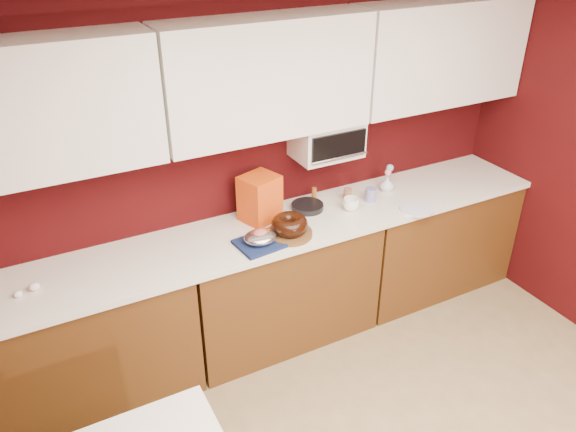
% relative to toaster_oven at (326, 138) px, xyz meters
% --- Properties ---
extents(wall_back, '(4.00, 0.02, 2.50)m').
position_rel_toaster_oven_xyz_m(wall_back, '(-0.45, 0.15, -0.12)').
color(wall_back, '#380708').
rests_on(wall_back, floor).
extents(base_cabinet_left, '(1.31, 0.58, 0.86)m').
position_rel_toaster_oven_xyz_m(base_cabinet_left, '(-1.78, -0.17, -0.95)').
color(base_cabinet_left, '#543010').
rests_on(base_cabinet_left, floor).
extents(base_cabinet_center, '(1.31, 0.58, 0.86)m').
position_rel_toaster_oven_xyz_m(base_cabinet_center, '(-0.45, -0.17, -0.95)').
color(base_cabinet_center, '#543010').
rests_on(base_cabinet_center, floor).
extents(base_cabinet_right, '(1.31, 0.58, 0.86)m').
position_rel_toaster_oven_xyz_m(base_cabinet_right, '(0.88, -0.17, -0.95)').
color(base_cabinet_right, '#543010').
rests_on(base_cabinet_right, floor).
extents(countertop, '(4.00, 0.62, 0.04)m').
position_rel_toaster_oven_xyz_m(countertop, '(-0.45, -0.17, -0.49)').
color(countertop, white).
rests_on(countertop, base_cabinet_center).
extents(upper_cabinet_left, '(1.31, 0.33, 0.70)m').
position_rel_toaster_oven_xyz_m(upper_cabinet_left, '(-1.78, -0.02, 0.48)').
color(upper_cabinet_left, white).
rests_on(upper_cabinet_left, wall_back).
extents(upper_cabinet_center, '(1.31, 0.33, 0.70)m').
position_rel_toaster_oven_xyz_m(upper_cabinet_center, '(-0.45, -0.02, 0.48)').
color(upper_cabinet_center, white).
rests_on(upper_cabinet_center, wall_back).
extents(upper_cabinet_right, '(1.31, 0.33, 0.70)m').
position_rel_toaster_oven_xyz_m(upper_cabinet_right, '(0.88, -0.02, 0.48)').
color(upper_cabinet_right, white).
rests_on(upper_cabinet_right, wall_back).
extents(toaster_oven, '(0.45, 0.30, 0.25)m').
position_rel_toaster_oven_xyz_m(toaster_oven, '(0.00, 0.00, 0.00)').
color(toaster_oven, white).
rests_on(toaster_oven, upper_cabinet_center).
extents(toaster_oven_door, '(0.40, 0.02, 0.18)m').
position_rel_toaster_oven_xyz_m(toaster_oven_door, '(0.00, -0.16, 0.00)').
color(toaster_oven_door, black).
rests_on(toaster_oven_door, toaster_oven).
extents(toaster_oven_handle, '(0.42, 0.02, 0.02)m').
position_rel_toaster_oven_xyz_m(toaster_oven_handle, '(0.00, -0.18, -0.07)').
color(toaster_oven_handle, silver).
rests_on(toaster_oven_handle, toaster_oven).
extents(cake_base, '(0.39, 0.39, 0.03)m').
position_rel_toaster_oven_xyz_m(cake_base, '(-0.44, -0.30, -0.46)').
color(cake_base, brown).
rests_on(cake_base, countertop).
extents(bundt_cake, '(0.25, 0.25, 0.10)m').
position_rel_toaster_oven_xyz_m(bundt_cake, '(-0.44, -0.30, -0.39)').
color(bundt_cake, black).
rests_on(bundt_cake, cake_base).
extents(navy_towel, '(0.31, 0.27, 0.02)m').
position_rel_toaster_oven_xyz_m(navy_towel, '(-0.65, -0.32, -0.46)').
color(navy_towel, '#131F47').
rests_on(navy_towel, countertop).
extents(foil_ham_nest, '(0.26, 0.25, 0.08)m').
position_rel_toaster_oven_xyz_m(foil_ham_nest, '(-0.65, -0.32, -0.42)').
color(foil_ham_nest, silver).
rests_on(foil_ham_nest, navy_towel).
extents(roasted_ham, '(0.11, 0.10, 0.06)m').
position_rel_toaster_oven_xyz_m(roasted_ham, '(-0.65, -0.32, -0.40)').
color(roasted_ham, '#C6625A').
rests_on(roasted_ham, foil_ham_nest).
extents(pandoro_box, '(0.29, 0.27, 0.31)m').
position_rel_toaster_oven_xyz_m(pandoro_box, '(-0.51, -0.02, -0.32)').
color(pandoro_box, red).
rests_on(pandoro_box, countertop).
extents(dark_pan, '(0.29, 0.29, 0.04)m').
position_rel_toaster_oven_xyz_m(dark_pan, '(-0.17, -0.05, -0.46)').
color(dark_pan, black).
rests_on(dark_pan, countertop).
extents(coffee_mug, '(0.12, 0.12, 0.11)m').
position_rel_toaster_oven_xyz_m(coffee_mug, '(0.09, -0.20, -0.42)').
color(coffee_mug, white).
rests_on(coffee_mug, countertop).
extents(blue_jar, '(0.08, 0.08, 0.10)m').
position_rel_toaster_oven_xyz_m(blue_jar, '(0.30, -0.15, -0.43)').
color(blue_jar, navy).
rests_on(blue_jar, countertop).
extents(flower_vase, '(0.09, 0.09, 0.12)m').
position_rel_toaster_oven_xyz_m(flower_vase, '(0.49, -0.07, -0.41)').
color(flower_vase, silver).
rests_on(flower_vase, countertop).
extents(flower_pink, '(0.05, 0.05, 0.05)m').
position_rel_toaster_oven_xyz_m(flower_pink, '(0.49, -0.07, -0.33)').
color(flower_pink, pink).
rests_on(flower_pink, flower_vase).
extents(flower_blue, '(0.05, 0.05, 0.05)m').
position_rel_toaster_oven_xyz_m(flower_blue, '(0.52, -0.05, -0.30)').
color(flower_blue, '#84B2D3').
rests_on(flower_blue, flower_vase).
extents(china_plate, '(0.25, 0.25, 0.01)m').
position_rel_toaster_oven_xyz_m(china_plate, '(0.50, -0.41, -0.47)').
color(china_plate, white).
rests_on(china_plate, countertop).
extents(amber_bottle, '(0.04, 0.04, 0.10)m').
position_rel_toaster_oven_xyz_m(amber_bottle, '(-0.06, 0.04, -0.42)').
color(amber_bottle, '#8F521A').
rests_on(amber_bottle, countertop).
extents(paper_cup, '(0.07, 0.07, 0.09)m').
position_rel_toaster_oven_xyz_m(paper_cup, '(0.16, -0.06, -0.43)').
color(paper_cup, '#945B43').
rests_on(paper_cup, countertop).
extents(egg_left, '(0.06, 0.05, 0.04)m').
position_rel_toaster_oven_xyz_m(egg_left, '(-2.03, -0.19, -0.46)').
color(egg_left, white).
rests_on(egg_left, countertop).
extents(egg_right, '(0.07, 0.07, 0.05)m').
position_rel_toaster_oven_xyz_m(egg_right, '(-1.95, -0.17, -0.45)').
color(egg_right, white).
rests_on(egg_right, countertop).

